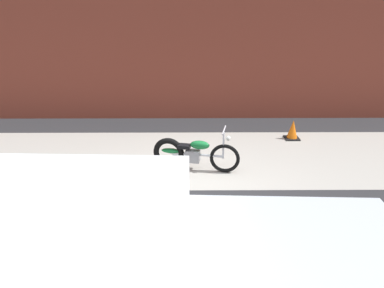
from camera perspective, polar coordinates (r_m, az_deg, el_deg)
ground_plane at (r=6.99m, az=-0.34°, el=-7.83°), size 80.00×80.00×0.00m
sidewalk_slab at (r=8.56m, az=-0.35°, el=-2.02°), size 36.00×3.50×0.01m
brick_building_wall at (r=11.33m, az=-0.40°, el=16.55°), size 36.00×0.50×4.85m
motorcycle_green at (r=7.72m, az=-0.43°, el=-1.57°), size 1.98×0.71×1.03m
traffic_cone at (r=10.02m, az=16.58°, el=2.18°), size 0.40×0.40×0.55m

